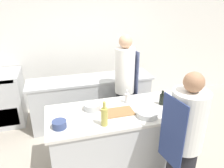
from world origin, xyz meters
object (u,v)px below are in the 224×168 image
object	(u,v)px
chef_at_prep_near	(184,142)
chef_at_stove	(125,87)
bowl_prep_small	(59,124)
bottle_wine	(104,116)
bowl_mixing_large	(92,107)
oven_range	(0,99)
bottle_vinegar	(162,99)
stockpot	(134,69)
bowl_ceramic_blue	(147,114)
bottle_olive_oil	(127,98)

from	to	relation	value
chef_at_prep_near	chef_at_stove	bearing A→B (deg)	-1.07
bowl_prep_small	bottle_wine	bearing A→B (deg)	-9.84
bowl_mixing_large	bowl_prep_small	distance (m)	0.55
oven_range	bottle_wine	size ratio (longest dim) A/B	3.21
bottle_vinegar	chef_at_prep_near	bearing A→B (deg)	-97.11
oven_range	bowl_prep_small	world-z (taller)	oven_range
chef_at_stove	stockpot	size ratio (longest dim) A/B	7.82
bowl_prep_small	bowl_ceramic_blue	size ratio (longest dim) A/B	0.62
oven_range	chef_at_prep_near	bearing A→B (deg)	-45.49
bowl_ceramic_blue	chef_at_prep_near	bearing A→B (deg)	-64.09
bottle_wine	bowl_mixing_large	distance (m)	0.42
oven_range	bottle_wine	distance (m)	2.58
oven_range	bowl_mixing_large	xyz separation A→B (m)	(1.50, -1.57, 0.45)
bottle_vinegar	bowl_mixing_large	distance (m)	0.98
bowl_mixing_large	bowl_ceramic_blue	size ratio (longest dim) A/B	0.81
bottle_wine	bowl_ceramic_blue	world-z (taller)	bottle_wine
chef_at_prep_near	bowl_prep_small	xyz separation A→B (m)	(-1.33, 0.53, 0.13)
oven_range	bottle_vinegar	xyz separation A→B (m)	(2.47, -1.69, 0.49)
oven_range	bottle_wine	xyz separation A→B (m)	(1.57, -1.98, 0.53)
chef_at_prep_near	stockpot	bearing A→B (deg)	-13.32
chef_at_prep_near	bottle_wine	distance (m)	0.95
bowl_mixing_large	bowl_prep_small	size ratio (longest dim) A/B	1.31
chef_at_prep_near	chef_at_stove	xyz separation A→B (m)	(-0.21, 1.46, 0.08)
oven_range	stockpot	bearing A→B (deg)	-9.94
bottle_wine	stockpot	bearing A→B (deg)	58.27
bottle_olive_oil	bowl_prep_small	world-z (taller)	bottle_olive_oil
oven_range	bottle_vinegar	world-z (taller)	bottle_vinegar
bowl_ceramic_blue	stockpot	bearing A→B (deg)	75.81
chef_at_prep_near	oven_range	bearing A→B (deg)	35.19
bottle_wine	stockpot	size ratio (longest dim) A/B	1.38
chef_at_stove	bowl_mixing_large	size ratio (longest dim) A/B	8.01
bowl_prep_small	oven_range	bearing A→B (deg)	119.00
oven_range	bowl_mixing_large	world-z (taller)	oven_range
oven_range	stockpot	distance (m)	2.61
bowl_mixing_large	bottle_vinegar	bearing A→B (deg)	-7.10
oven_range	bowl_ceramic_blue	size ratio (longest dim) A/B	3.67
chef_at_prep_near	bowl_prep_small	size ratio (longest dim) A/B	9.79
bottle_wine	bottle_vinegar	bearing A→B (deg)	17.63
bottle_olive_oil	bowl_ceramic_blue	world-z (taller)	bottle_olive_oil
chef_at_prep_near	bottle_vinegar	bearing A→B (deg)	-16.43
bowl_mixing_large	bowl_prep_small	world-z (taller)	same
stockpot	bottle_wine	bearing A→B (deg)	-121.73
bottle_wine	chef_at_stove	bearing A→B (deg)	59.57
bottle_vinegar	bowl_ceramic_blue	bearing A→B (deg)	-143.97
chef_at_prep_near	bottle_vinegar	world-z (taller)	chef_at_prep_near
bottle_wine	bowl_prep_small	xyz separation A→B (m)	(-0.52, 0.09, -0.08)
oven_range	bottle_wine	world-z (taller)	bottle_wine
bottle_olive_oil	bottle_wine	distance (m)	0.65
bowl_mixing_large	bowl_ceramic_blue	world-z (taller)	bowl_mixing_large
bowl_ceramic_blue	stockpot	size ratio (longest dim) A/B	1.21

